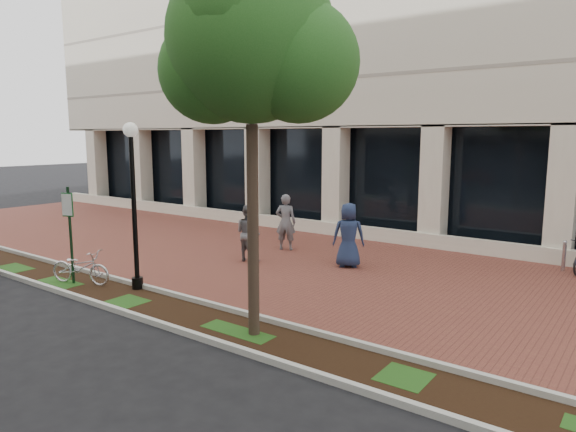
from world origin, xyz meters
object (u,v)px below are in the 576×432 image
Objects in this scene: pedestrian_mid at (248,233)px; bollard at (564,255)px; pedestrian_left at (286,222)px; lamppost at (134,197)px; pedestrian_right at (349,235)px; street_tree at (254,49)px; locked_bicycle at (81,267)px; parking_sign at (69,223)px.

bollard is at bearing -145.97° from pedestrian_mid.
lamppost is at bearing 64.40° from pedestrian_left.
pedestrian_left is at bearing 86.79° from lamppost.
pedestrian_right is at bearing 142.70° from pedestrian_left.
pedestrian_right is (2.85, 1.19, 0.08)m from pedestrian_mid.
lamppost is at bearing 172.92° from street_tree.
pedestrian_right reaches higher than pedestrian_mid.
lamppost is 2.35× the size of pedestrian_mid.
locked_bicycle is 13.41m from bollard.
pedestrian_mid is 9.23m from bollard.
pedestrian_right is at bearing 30.47° from parking_sign.
locked_bicycle is at bearing -158.30° from lamppost.
parking_sign is at bearing -157.74° from lamppost.
pedestrian_mid is at bearing -151.23° from bollard.
street_tree is 7.71m from locked_bicycle.
locked_bicycle is at bearing 6.96° from parking_sign.
bollard is at bearing 65.57° from street_tree.
pedestrian_right reaches higher than pedestrian_left.
lamppost is at bearing 28.78° from pedestrian_right.
pedestrian_mid is (-4.04, 4.47, -4.50)m from street_tree.
lamppost is 4.63× the size of bollard.
pedestrian_left is (-4.06, 6.42, -4.43)m from street_tree.
lamppost is 12.03m from bollard.
lamppost reaches higher than locked_bicycle.
pedestrian_mid reaches higher than bollard.
pedestrian_mid is 1.97× the size of bollard.
parking_sign is 0.61× the size of lamppost.
street_tree reaches higher than locked_bicycle.
parking_sign is 1.34× the size of pedestrian_left.
pedestrian_mid is at bearing 68.23° from pedestrian_left.
pedestrian_right is 6.18m from bollard.
street_tree is at bearing -7.08° from lamppost.
parking_sign reaches higher than pedestrian_left.
pedestrian_right is at bearing -58.75° from locked_bicycle.
street_tree is 8.80m from pedestrian_left.
street_tree is 7.52m from pedestrian_mid.
bollard is at bearing 174.63° from pedestrian_left.
parking_sign is at bearing 50.13° from pedestrian_left.
pedestrian_left is 1.96m from pedestrian_mid.
pedestrian_left reaches higher than locked_bicycle.
parking_sign is 6.94m from pedestrian_left.
locked_bicycle is at bearing 51.60° from pedestrian_left.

